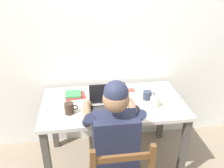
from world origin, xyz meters
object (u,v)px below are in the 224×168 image
at_px(desk, 113,111).
at_px(laptop, 108,105).
at_px(landscape_photo_print, 129,90).
at_px(computer_mouse, 136,108).
at_px(coffee_mug_white, 155,102).
at_px(seated_person, 114,137).
at_px(coffee_mug_spare, 147,95).
at_px(coffee_mug_dark, 69,108).
at_px(book_stack_main, 74,95).

height_order(desk, laptop, laptop).
bearing_deg(landscape_photo_print, computer_mouse, -94.49).
bearing_deg(computer_mouse, coffee_mug_white, 11.64).
distance_m(seated_person, laptop, 0.34).
bearing_deg(coffee_mug_white, coffee_mug_spare, 103.13).
height_order(seated_person, coffee_mug_dark, seated_person).
relative_size(desk, seated_person, 1.10).
xyz_separation_m(seated_person, coffee_mug_white, (0.43, 0.31, 0.11)).
relative_size(seated_person, book_stack_main, 5.89).
height_order(coffee_mug_spare, landscape_photo_print, coffee_mug_spare).
height_order(seated_person, coffee_mug_white, seated_person).
xyz_separation_m(seated_person, laptop, (-0.01, 0.32, 0.12)).
xyz_separation_m(computer_mouse, coffee_mug_spare, (0.15, 0.18, 0.03)).
xyz_separation_m(coffee_mug_dark, landscape_photo_print, (0.61, 0.35, -0.05)).
bearing_deg(coffee_mug_dark, book_stack_main, 82.91).
xyz_separation_m(coffee_mug_spare, book_stack_main, (-0.72, 0.15, -0.02)).
bearing_deg(desk, book_stack_main, 156.59).
xyz_separation_m(seated_person, landscape_photo_print, (0.26, 0.66, 0.07)).
bearing_deg(book_stack_main, seated_person, -62.62).
distance_m(computer_mouse, book_stack_main, 0.66).
bearing_deg(coffee_mug_white, desk, 160.48).
bearing_deg(laptop, landscape_photo_print, 52.64).
relative_size(desk, book_stack_main, 6.49).
distance_m(coffee_mug_white, coffee_mug_dark, 0.79).
bearing_deg(computer_mouse, book_stack_main, 149.48).
relative_size(laptop, coffee_mug_dark, 2.70).
height_order(computer_mouse, landscape_photo_print, computer_mouse).
bearing_deg(coffee_mug_dark, laptop, 2.00).
bearing_deg(coffee_mug_white, landscape_photo_print, 117.33).
bearing_deg(book_stack_main, desk, -23.41).
xyz_separation_m(computer_mouse, coffee_mug_dark, (-0.60, 0.03, 0.04)).
xyz_separation_m(desk, coffee_mug_white, (0.38, -0.13, 0.15)).
distance_m(desk, coffee_mug_white, 0.43).
bearing_deg(coffee_mug_spare, book_stack_main, 167.92).
distance_m(laptop, coffee_mug_white, 0.44).
xyz_separation_m(desk, landscape_photo_print, (0.20, 0.21, 0.10)).
xyz_separation_m(laptop, computer_mouse, (0.26, -0.04, -0.04)).
xyz_separation_m(laptop, coffee_mug_spare, (0.41, 0.14, -0.01)).
bearing_deg(coffee_mug_white, computer_mouse, -168.36).
distance_m(coffee_mug_dark, coffee_mug_spare, 0.77).
xyz_separation_m(laptop, landscape_photo_print, (0.26, 0.34, -0.05)).
bearing_deg(computer_mouse, laptop, 171.01).
distance_m(coffee_mug_spare, landscape_photo_print, 0.25).
bearing_deg(computer_mouse, desk, 138.14).
relative_size(seated_person, landscape_photo_print, 9.54).
bearing_deg(laptop, coffee_mug_dark, -178.00).
height_order(laptop, landscape_photo_print, laptop).
bearing_deg(computer_mouse, coffee_mug_spare, 49.86).
relative_size(coffee_mug_white, coffee_mug_dark, 1.01).
relative_size(desk, computer_mouse, 13.68).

